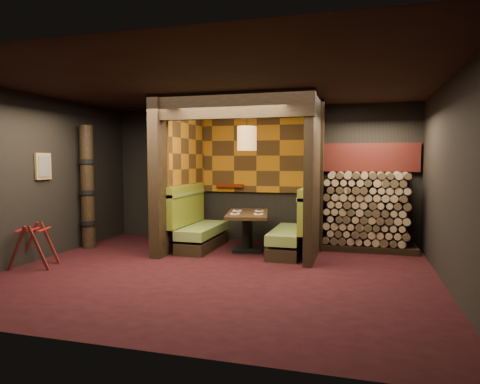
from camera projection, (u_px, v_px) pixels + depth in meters
name	position (u px, v px, depth m)	size (l,w,h in m)	color
floor	(217.00, 273.00, 6.58)	(6.50, 5.50, 0.02)	black
ceiling	(216.00, 84.00, 6.36)	(6.50, 5.50, 0.02)	black
wall_back	(258.00, 174.00, 9.12)	(6.50, 0.02, 2.85)	black
wall_front	(118.00, 194.00, 3.82)	(6.50, 0.02, 2.85)	black
wall_left	(37.00, 178.00, 7.35)	(0.02, 5.50, 2.85)	black
wall_right	(453.00, 183.00, 5.59)	(0.02, 5.50, 2.85)	black
partition_left	(179.00, 175.00, 8.42)	(0.20, 2.20, 2.85)	black
partition_right	(315.00, 177.00, 7.75)	(0.15, 2.10, 2.85)	black
header_beam	(229.00, 105.00, 7.06)	(2.85, 0.18, 0.44)	black
tapa_back_panel	(257.00, 156.00, 9.05)	(2.40, 0.06, 1.55)	#94560D
tapa_side_panel	(188.00, 154.00, 8.52)	(0.04, 1.85, 1.45)	#94560D
lacquer_shelf	(230.00, 186.00, 9.20)	(0.60, 0.12, 0.07)	#561405
booth_bench_left	(198.00, 228.00, 8.39)	(0.68, 1.60, 1.14)	black
booth_bench_right	(294.00, 232.00, 7.88)	(0.68, 1.60, 1.14)	black
dining_table	(247.00, 225.00, 8.13)	(1.02, 1.51, 0.73)	black
place_settings	(247.00, 212.00, 8.11)	(0.70, 0.74, 0.03)	white
pendant_lamp	(247.00, 138.00, 7.96)	(0.36, 0.36, 0.95)	olive
framed_picture	(43.00, 166.00, 7.42)	(0.05, 0.36, 0.46)	olive
luggage_rack	(34.00, 244.00, 6.90)	(0.80, 0.67, 0.75)	#481412
totem_column	(88.00, 188.00, 8.37)	(0.31, 0.31, 2.40)	black
firewood_stack	(370.00, 211.00, 8.16)	(1.73, 0.70, 1.50)	black
mosaic_header	(371.00, 157.00, 8.40)	(1.83, 0.10, 0.56)	maroon
bay_front_post	(321.00, 176.00, 7.98)	(0.08, 0.08, 2.85)	black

